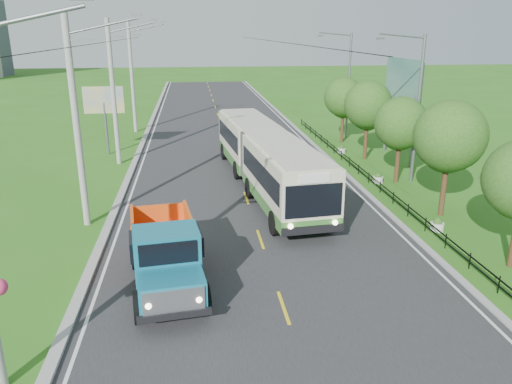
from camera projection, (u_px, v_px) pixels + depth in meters
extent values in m
plane|color=#2D6919|center=(284.00, 308.00, 17.38)|extent=(240.00, 240.00, 0.00)
cube|color=#28282B|center=(234.00, 163.00, 36.24)|extent=(14.00, 120.00, 0.02)
cube|color=#9E9E99|center=(133.00, 165.00, 35.35)|extent=(0.40, 120.00, 0.15)
cube|color=#9E9E99|center=(330.00, 159.00, 37.09)|extent=(0.30, 120.00, 0.10)
cube|color=silver|center=(141.00, 166.00, 35.44)|extent=(0.12, 120.00, 0.00)
cube|color=silver|center=(324.00, 160.00, 37.04)|extent=(0.12, 120.00, 0.00)
cube|color=yellow|center=(284.00, 307.00, 17.37)|extent=(0.12, 2.20, 0.00)
cube|color=black|center=(369.00, 178.00, 31.45)|extent=(0.04, 40.00, 0.60)
cylinder|color=gray|center=(76.00, 125.00, 23.32)|extent=(0.32, 0.32, 10.00)
cube|color=slate|center=(79.00, 40.00, 22.20)|extent=(1.20, 0.10, 0.10)
cube|color=slate|center=(136.00, 14.00, 22.18)|extent=(0.50, 0.18, 0.12)
cylinder|color=gray|center=(113.00, 94.00, 34.64)|extent=(0.32, 0.32, 10.00)
cube|color=slate|center=(116.00, 37.00, 33.52)|extent=(1.20, 0.10, 0.10)
cube|color=slate|center=(154.00, 19.00, 33.49)|extent=(0.50, 0.18, 0.12)
cylinder|color=gray|center=(132.00, 78.00, 45.96)|extent=(0.32, 0.32, 10.00)
cube|color=slate|center=(134.00, 35.00, 44.84)|extent=(1.20, 0.10, 0.10)
cube|color=slate|center=(163.00, 22.00, 44.81)|extent=(0.50, 0.18, 0.12)
cylinder|color=#382314|center=(444.00, 184.00, 25.59)|extent=(0.28, 0.28, 3.36)
sphere|color=#254D16|center=(450.00, 136.00, 24.80)|extent=(3.60, 3.60, 3.60)
sphere|color=#254D16|center=(447.00, 148.00, 25.52)|extent=(2.64, 2.64, 2.64)
cylinder|color=#382314|center=(398.00, 159.00, 31.30)|extent=(0.28, 0.28, 3.02)
sphere|color=#254D16|center=(401.00, 123.00, 30.59)|extent=(3.24, 3.24, 3.24)
sphere|color=#254D16|center=(400.00, 132.00, 31.29)|extent=(2.38, 2.38, 2.38)
cylinder|color=#382314|center=(366.00, 138.00, 36.92)|extent=(0.28, 0.28, 3.25)
sphere|color=#254D16|center=(368.00, 105.00, 36.17)|extent=(3.48, 3.48, 3.48)
sphere|color=#254D16|center=(368.00, 113.00, 36.88)|extent=(2.55, 2.55, 2.55)
cylinder|color=#382314|center=(342.00, 124.00, 42.61)|extent=(0.28, 0.28, 3.08)
sphere|color=#254D16|center=(344.00, 97.00, 41.89)|extent=(3.30, 3.30, 3.30)
sphere|color=#254D16|center=(344.00, 104.00, 42.59)|extent=(2.42, 2.42, 2.42)
cylinder|color=slate|center=(418.00, 111.00, 30.49)|extent=(0.20, 0.20, 9.00)
cylinder|color=slate|center=(402.00, 36.00, 28.96)|extent=(2.80, 0.10, 0.34)
cube|color=slate|center=(381.00, 39.00, 28.85)|extent=(0.45, 0.16, 0.12)
cylinder|color=slate|center=(349.00, 87.00, 43.70)|extent=(0.20, 0.20, 9.00)
cylinder|color=slate|center=(336.00, 34.00, 42.17)|extent=(2.80, 0.10, 0.34)
cube|color=slate|center=(320.00, 36.00, 42.06)|extent=(0.45, 0.16, 0.12)
cylinder|color=silver|center=(437.00, 227.00, 24.01)|extent=(0.64, 0.64, 0.40)
sphere|color=#254D16|center=(438.00, 222.00, 23.93)|extent=(0.44, 0.44, 0.44)
cylinder|color=silver|center=(378.00, 180.00, 31.56)|extent=(0.64, 0.64, 0.40)
sphere|color=#254D16|center=(378.00, 176.00, 31.48)|extent=(0.44, 0.44, 0.44)
cylinder|color=silver|center=(341.00, 151.00, 39.10)|extent=(0.64, 0.64, 0.40)
sphere|color=#254D16|center=(342.00, 148.00, 39.03)|extent=(0.44, 0.44, 0.44)
cylinder|color=slate|center=(106.00, 129.00, 38.25)|extent=(0.20, 0.20, 4.00)
cube|color=yellow|center=(104.00, 100.00, 37.57)|extent=(3.00, 0.15, 2.00)
cylinder|color=slate|center=(413.00, 132.00, 34.59)|extent=(0.24, 0.24, 5.00)
cylinder|color=slate|center=(387.00, 119.00, 39.31)|extent=(0.24, 0.24, 5.00)
cube|color=#144C47|center=(403.00, 80.00, 35.93)|extent=(0.20, 6.00, 3.00)
cube|color=#38712D|center=(286.00, 197.00, 26.07)|extent=(3.68, 8.85, 0.63)
cube|color=beige|center=(286.00, 171.00, 25.63)|extent=(3.68, 8.85, 2.22)
cube|color=black|center=(286.00, 170.00, 25.63)|extent=(3.66, 8.17, 1.09)
cube|color=#38712D|center=(248.00, 155.00, 34.86)|extent=(3.62, 8.28, 0.63)
cube|color=beige|center=(248.00, 135.00, 34.42)|extent=(3.62, 8.28, 2.22)
cube|color=black|center=(248.00, 135.00, 34.41)|extent=(3.60, 7.59, 1.09)
cube|color=#4C4C4C|center=(264.00, 155.00, 30.25)|extent=(2.80, 1.40, 2.73)
cube|color=black|center=(314.00, 201.00, 21.67)|extent=(2.58, 0.31, 1.49)
cylinder|color=black|center=(275.00, 223.00, 23.39)|extent=(0.48, 1.22, 1.19)
cylinder|color=black|center=(327.00, 219.00, 23.94)|extent=(0.48, 1.22, 1.19)
cylinder|color=black|center=(250.00, 188.00, 28.61)|extent=(0.48, 1.22, 1.19)
cylinder|color=black|center=(293.00, 185.00, 29.16)|extent=(0.48, 1.22, 1.19)
cylinder|color=black|center=(237.00, 170.00, 32.23)|extent=(0.48, 1.22, 1.19)
cylinder|color=black|center=(276.00, 168.00, 32.78)|extent=(0.48, 1.22, 1.19)
cylinder|color=black|center=(224.00, 152.00, 37.13)|extent=(0.48, 1.22, 1.19)
cylinder|color=black|center=(258.00, 150.00, 37.68)|extent=(0.48, 1.22, 1.19)
cube|color=#166C86|center=(172.00, 291.00, 16.25)|extent=(2.31, 1.69, 1.02)
cube|color=#166C86|center=(167.00, 257.00, 17.50)|extent=(2.43, 1.90, 2.05)
cube|color=black|center=(166.00, 244.00, 17.34)|extent=(2.62, 1.62, 0.72)
cube|color=black|center=(167.00, 271.00, 18.56)|extent=(1.77, 6.22, 0.26)
cube|color=#EF4316|center=(162.00, 229.00, 19.84)|extent=(2.71, 3.33, 1.33)
cylinder|color=black|center=(139.00, 307.00, 16.36)|extent=(0.49, 1.16, 1.13)
cylinder|color=black|center=(204.00, 299.00, 16.86)|extent=(0.49, 1.16, 1.13)
cylinder|color=black|center=(136.00, 255.00, 20.12)|extent=(0.49, 1.16, 1.13)
cylinder|color=black|center=(189.00, 250.00, 20.63)|extent=(0.49, 1.16, 1.13)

